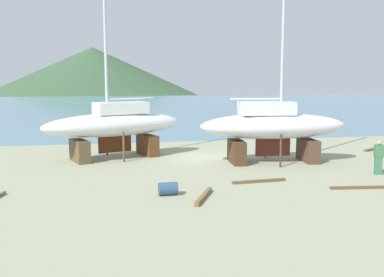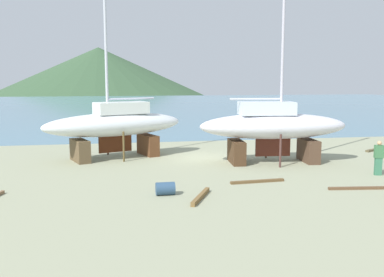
{
  "view_description": "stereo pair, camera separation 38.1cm",
  "coord_description": "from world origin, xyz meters",
  "px_view_note": "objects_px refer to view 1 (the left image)",
  "views": [
    {
      "loc": [
        -5.57,
        -25.79,
        4.89
      ],
      "look_at": [
        -0.88,
        -0.6,
        1.3
      ],
      "focal_mm": 40.8,
      "sensor_mm": 36.0,
      "label": 1
    },
    {
      "loc": [
        -5.2,
        -25.85,
        4.89
      ],
      "look_at": [
        -0.88,
        -0.6,
        1.3
      ],
      "focal_mm": 40.8,
      "sensor_mm": 36.0,
      "label": 2
    }
  ],
  "objects_px": {
    "sailboat_far_slipway": "(115,125)",
    "barrel_tipped_left": "(168,189)",
    "worker": "(379,157)",
    "sailboat_large_starboard": "(273,126)"
  },
  "relations": [
    {
      "from": "sailboat_large_starboard",
      "to": "barrel_tipped_left",
      "type": "distance_m",
      "value": 9.34
    },
    {
      "from": "worker",
      "to": "barrel_tipped_left",
      "type": "distance_m",
      "value": 11.18
    },
    {
      "from": "sailboat_large_starboard",
      "to": "barrel_tipped_left",
      "type": "height_order",
      "value": "sailboat_large_starboard"
    },
    {
      "from": "sailboat_far_slipway",
      "to": "worker",
      "type": "xyz_separation_m",
      "value": [
        13.05,
        -7.06,
        -1.16
      ]
    },
    {
      "from": "sailboat_large_starboard",
      "to": "sailboat_far_slipway",
      "type": "bearing_deg",
      "value": 165.52
    },
    {
      "from": "sailboat_large_starboard",
      "to": "worker",
      "type": "height_order",
      "value": "sailboat_large_starboard"
    },
    {
      "from": "sailboat_large_starboard",
      "to": "sailboat_far_slipway",
      "type": "height_order",
      "value": "sailboat_far_slipway"
    },
    {
      "from": "barrel_tipped_left",
      "to": "sailboat_far_slipway",
      "type": "bearing_deg",
      "value": 102.87
    },
    {
      "from": "sailboat_far_slipway",
      "to": "barrel_tipped_left",
      "type": "distance_m",
      "value": 9.39
    },
    {
      "from": "worker",
      "to": "barrel_tipped_left",
      "type": "xyz_separation_m",
      "value": [
        -11.0,
        -1.93,
        -0.64
      ]
    }
  ]
}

